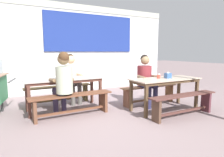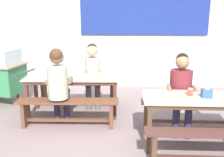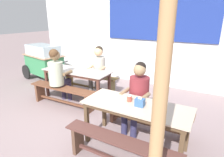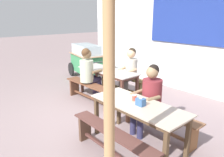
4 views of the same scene
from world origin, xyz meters
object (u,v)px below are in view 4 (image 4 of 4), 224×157
(dining_table_far, at_px, (108,73))
(person_center_facing, at_px, (130,69))
(bench_near_back, at_px, (158,118))
(food_cart, at_px, (86,59))
(person_left_back_turned, at_px, (89,71))
(person_right_near_table, at_px, (149,94))
(bench_near_front, at_px, (112,140))
(wooden_support_post, at_px, (109,117))
(dining_table_near, at_px, (138,109))
(bench_far_back, at_px, (122,82))
(bench_far_front, at_px, (91,90))
(condiment_jar, at_px, (134,98))
(tissue_box, at_px, (141,102))

(dining_table_far, distance_m, person_center_facing, 0.59)
(bench_near_back, distance_m, food_cart, 4.08)
(person_left_back_turned, bearing_deg, person_center_facing, 65.64)
(food_cart, xyz_separation_m, person_right_near_table, (3.72, -1.20, 0.07))
(bench_near_front, xyz_separation_m, wooden_support_post, (0.64, -0.59, 0.81))
(dining_table_near, bearing_deg, bench_far_back, 141.83)
(bench_near_front, bearing_deg, food_cart, 150.26)
(dining_table_far, bearing_deg, bench_near_front, -38.38)
(bench_far_front, relative_size, person_right_near_table, 1.35)
(dining_table_far, distance_m, person_right_near_table, 1.95)
(bench_far_front, xyz_separation_m, bench_near_back, (2.02, 0.04, -0.02))
(dining_table_far, bearing_deg, dining_table_near, -27.60)
(bench_far_front, bearing_deg, person_center_facing, 74.20)
(dining_table_near, bearing_deg, food_cart, 156.70)
(bench_near_front, bearing_deg, wooden_support_post, -42.77)
(dining_table_far, height_order, condiment_jar, condiment_jar)
(dining_table_far, relative_size, person_right_near_table, 1.39)
(bench_near_front, xyz_separation_m, food_cart, (-3.90, 2.23, 0.35))
(bench_near_back, height_order, person_center_facing, person_center_facing)
(bench_near_front, distance_m, condiment_jar, 0.79)
(bench_near_back, xyz_separation_m, person_right_near_table, (-0.18, -0.07, 0.43))
(dining_table_far, height_order, wooden_support_post, wooden_support_post)
(dining_table_far, distance_m, bench_near_back, 2.13)
(person_left_back_turned, bearing_deg, tissue_box, -14.78)
(bench_far_front, distance_m, person_center_facing, 1.17)
(person_right_near_table, bearing_deg, person_left_back_turned, 177.45)
(dining_table_far, height_order, food_cart, food_cart)
(bench_near_front, relative_size, wooden_support_post, 0.74)
(bench_far_back, height_order, wooden_support_post, wooden_support_post)
(food_cart, xyz_separation_m, person_center_facing, (2.18, -0.12, 0.08))
(bench_near_front, bearing_deg, dining_table_near, 90.23)
(bench_near_back, height_order, condiment_jar, condiment_jar)
(person_center_facing, height_order, condiment_jar, person_center_facing)
(dining_table_far, relative_size, person_left_back_turned, 1.31)
(bench_near_front, bearing_deg, bench_far_front, 152.21)
(dining_table_near, height_order, tissue_box, tissue_box)
(bench_far_front, distance_m, person_right_near_table, 1.89)
(bench_near_front, relative_size, food_cart, 0.94)
(bench_far_back, height_order, person_right_near_table, person_right_near_table)
(dining_table_far, relative_size, condiment_jar, 16.60)
(bench_far_back, bearing_deg, person_center_facing, -9.54)
(person_right_near_table, distance_m, tissue_box, 0.56)
(dining_table_near, height_order, food_cart, food_cart)
(condiment_jar, bearing_deg, dining_table_near, -22.21)
(bench_far_back, height_order, person_left_back_turned, person_left_back_turned)
(dining_table_near, height_order, bench_far_front, dining_table_near)
(bench_near_front, relative_size, tissue_box, 11.69)
(person_left_back_turned, bearing_deg, bench_far_front, -20.47)
(bench_far_back, height_order, food_cart, food_cart)
(dining_table_near, bearing_deg, condiment_jar, 157.79)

